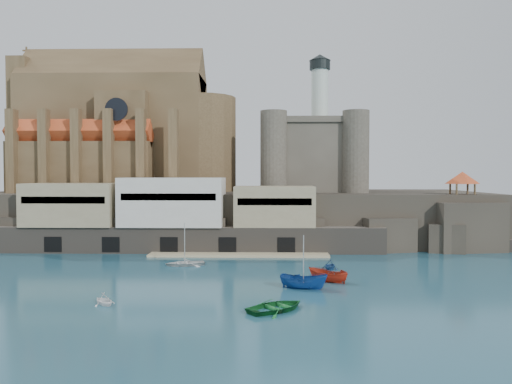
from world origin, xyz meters
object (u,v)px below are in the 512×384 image
at_px(castle_keep, 311,152).
at_px(boat_1, 104,304).
at_px(church, 123,135).
at_px(boat_2, 303,289).
at_px(pavilion, 462,179).

xyz_separation_m(castle_keep, boat_1, (-26.33, -54.68, -18.31)).
bearing_deg(castle_keep, church, 178.89).
relative_size(church, boat_1, 15.55).
xyz_separation_m(church, boat_1, (13.87, -55.46, -22.13)).
bearing_deg(church, castle_keep, -1.11).
bearing_deg(castle_keep, boat_2, -96.08).
height_order(church, boat_2, church).
height_order(pavilion, boat_2, pavilion).
distance_m(church, pavilion, 68.65).
xyz_separation_m(castle_keep, pavilion, (25.92, -15.08, -5.59)).
bearing_deg(boat_2, church, 49.58).
relative_size(church, boat_2, 8.18).
distance_m(castle_keep, boat_1, 63.39).
distance_m(pavilion, boat_1, 66.79).
height_order(castle_keep, boat_2, castle_keep).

